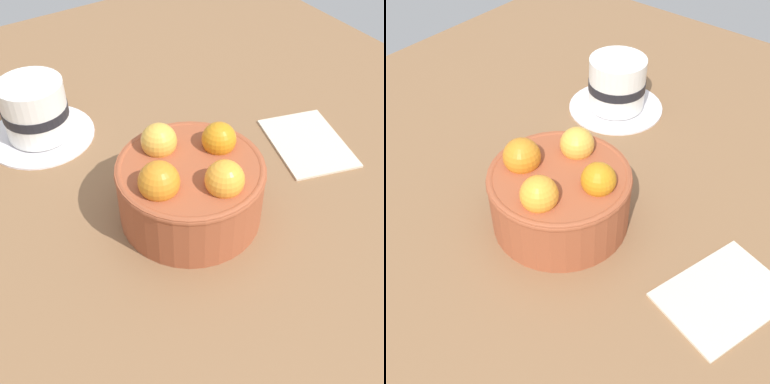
% 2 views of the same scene
% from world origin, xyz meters
% --- Properties ---
extents(ground_plane, '(1.17, 1.01, 0.05)m').
position_xyz_m(ground_plane, '(0.00, 0.00, -0.02)').
color(ground_plane, brown).
extents(terracotta_bowl, '(0.16, 0.16, 0.10)m').
position_xyz_m(terracotta_bowl, '(0.00, -0.00, 0.04)').
color(terracotta_bowl, '#9E4C2D').
rests_on(terracotta_bowl, ground_plane).
extents(coffee_cup, '(0.14, 0.14, 0.08)m').
position_xyz_m(coffee_cup, '(-0.23, -0.09, 0.04)').
color(coffee_cup, white).
rests_on(coffee_cup, ground_plane).
extents(folded_napkin, '(0.15, 0.12, 0.01)m').
position_xyz_m(folded_napkin, '(-0.02, 0.20, 0.00)').
color(folded_napkin, beige).
rests_on(folded_napkin, ground_plane).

